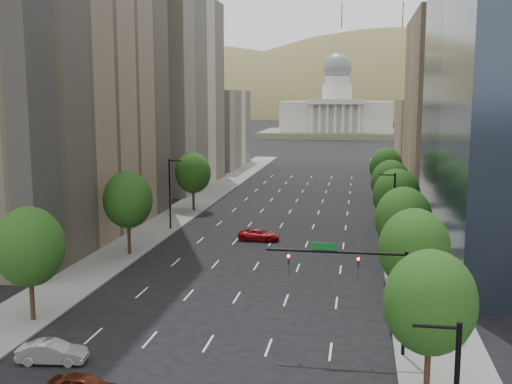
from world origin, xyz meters
The scene contains 22 objects.
sidewalk_left centered at (-15.50, 60.00, 0.07)m, with size 6.00×200.00×0.15m, color slate.
sidewalk_right centered at (15.50, 60.00, 0.07)m, with size 6.00×200.00×0.15m, color slate.
midrise_cream_left centered at (-25.00, 103.00, 17.50)m, with size 14.00×30.00×35.00m, color beige.
filler_left centered at (-25.00, 136.00, 9.00)m, with size 14.00×26.00×18.00m, color beige.
parking_tan_right centered at (25.00, 100.00, 15.00)m, with size 14.00×30.00×30.00m, color #8C7759.
filler_right centered at (25.00, 133.00, 8.00)m, with size 14.00×26.00×16.00m, color #8C7759.
tree_right_0 centered at (14.00, 25.00, 5.39)m, with size 5.20×5.20×8.39m.
tree_right_1 centered at (14.00, 36.00, 5.75)m, with size 5.20×5.20×8.75m.
tree_right_2 centered at (14.00, 48.00, 5.60)m, with size 5.20×5.20×8.61m.
tree_right_3 centered at (14.00, 60.00, 5.89)m, with size 5.20×5.20×8.89m.
tree_right_4 centered at (14.00, 74.00, 5.46)m, with size 5.20×5.20×8.46m.
tree_right_5 centered at (14.00, 90.00, 5.75)m, with size 5.20×5.20×8.75m.
tree_left_0 centered at (-14.00, 32.00, 5.75)m, with size 5.20×5.20×8.75m.
tree_left_1 centered at (-14.00, 52.00, 5.96)m, with size 5.20×5.20×8.97m.
tree_left_2 centered at (-14.00, 78.00, 5.68)m, with size 5.20×5.20×8.68m.
streetlight_rn centered at (13.44, 55.00, 4.84)m, with size 1.70×0.20×9.00m.
streetlight_ln centered at (-13.44, 65.00, 4.84)m, with size 1.70×0.20×9.00m.
traffic_signal centered at (10.53, 30.00, 5.17)m, with size 9.12×0.40×7.38m.
capitol centered at (0.00, 249.71, 8.58)m, with size 60.00×40.00×35.20m.
foothills centered at (34.67, 599.39, -37.78)m, with size 720.00×413.00×263.00m.
car_silver centered at (-9.00, 25.34, 0.71)m, with size 1.51×4.34×1.43m, color #97989C.
car_red_far centered at (-1.50, 61.08, 0.67)m, with size 2.23×4.85×1.35m, color #9B0B0D.
Camera 1 is at (9.95, -9.63, 16.78)m, focal length 43.93 mm.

